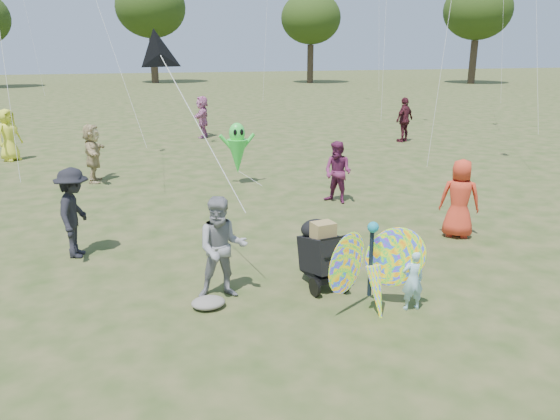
# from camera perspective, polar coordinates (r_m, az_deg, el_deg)

# --- Properties ---
(ground) EXTENTS (160.00, 160.00, 0.00)m
(ground) POSITION_cam_1_polar(r_m,az_deg,el_deg) (8.28, 4.43, -10.07)
(ground) COLOR #51592B
(ground) RESTS_ON ground
(child_girl) EXTENTS (0.36, 0.25, 0.93)m
(child_girl) POSITION_cam_1_polar(r_m,az_deg,el_deg) (8.23, 13.70, -7.11)
(child_girl) COLOR #A2D5E5
(child_girl) RESTS_ON ground
(adult_man) EXTENTS (0.85, 0.70, 1.61)m
(adult_man) POSITION_cam_1_polar(r_m,az_deg,el_deg) (8.31, -6.07, -3.97)
(adult_man) COLOR gray
(adult_man) RESTS_ON ground
(grey_bag) EXTENTS (0.50, 0.41, 0.16)m
(grey_bag) POSITION_cam_1_polar(r_m,az_deg,el_deg) (8.28, -7.51, -9.58)
(grey_bag) COLOR gray
(grey_bag) RESTS_ON ground
(crowd_a) EXTENTS (0.93, 0.86, 1.60)m
(crowd_a) POSITION_cam_1_polar(r_m,az_deg,el_deg) (11.53, 18.27, 1.15)
(crowd_a) COLOR red
(crowd_a) RESTS_ON ground
(crowd_b) EXTENTS (0.82, 1.18, 1.66)m
(crowd_b) POSITION_cam_1_polar(r_m,az_deg,el_deg) (10.58, -20.70, -0.29)
(crowd_b) COLOR black
(crowd_b) RESTS_ON ground
(crowd_d) EXTENTS (0.66, 1.59, 1.66)m
(crowd_d) POSITION_cam_1_polar(r_m,az_deg,el_deg) (16.44, -18.98, 5.64)
(crowd_d) COLOR tan
(crowd_d) RESTS_ON ground
(crowd_e) EXTENTS (0.91, 0.94, 1.53)m
(crowd_e) POSITION_cam_1_polar(r_m,az_deg,el_deg) (13.50, 6.06, 3.93)
(crowd_e) COLOR #69234A
(crowd_e) RESTS_ON ground
(crowd_g) EXTENTS (0.99, 1.00, 1.75)m
(crowd_g) POSITION_cam_1_polar(r_m,az_deg,el_deg) (20.71, -26.49, 7.03)
(crowd_g) COLOR yellow
(crowd_g) RESTS_ON ground
(crowd_h) EXTENTS (1.13, 0.87, 1.79)m
(crowd_h) POSITION_cam_1_polar(r_m,az_deg,el_deg) (22.97, 12.87, 9.18)
(crowd_h) COLOR #491822
(crowd_h) RESTS_ON ground
(crowd_j) EXTENTS (1.03, 1.71, 1.76)m
(crowd_j) POSITION_cam_1_polar(r_m,az_deg,el_deg) (23.75, -8.10, 9.62)
(crowd_j) COLOR #C26FA1
(crowd_j) RESTS_ON ground
(jogging_stroller) EXTENTS (0.59, 1.09, 1.09)m
(jogging_stroller) POSITION_cam_1_polar(r_m,az_deg,el_deg) (8.79, 4.26, -4.09)
(jogging_stroller) COLOR black
(jogging_stroller) RESTS_ON ground
(butterfly_kite) EXTENTS (1.74, 0.75, 1.58)m
(butterfly_kite) POSITION_cam_1_polar(r_m,az_deg,el_deg) (7.94, 9.73, -6.24)
(butterfly_kite) COLOR #EE5125
(butterfly_kite) RESTS_ON ground
(delta_kite_rig) EXTENTS (1.47, 1.84, 2.73)m
(delta_kite_rig) POSITION_cam_1_polar(r_m,az_deg,el_deg) (9.29, -12.39, 15.52)
(delta_kite_rig) COLOR black
(delta_kite_rig) RESTS_ON ground
(alien_kite) EXTENTS (1.12, 0.69, 1.74)m
(alien_kite) POSITION_cam_1_polar(r_m,az_deg,el_deg) (15.26, -4.47, 6.23)
(alien_kite) COLOR #36E845
(alien_kite) RESTS_ON ground
(tree_line) EXTENTS (91.78, 33.60, 10.79)m
(tree_line) POSITION_cam_1_polar(r_m,az_deg,el_deg) (52.35, -10.53, 19.83)
(tree_line) COLOR #3A2D21
(tree_line) RESTS_ON ground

